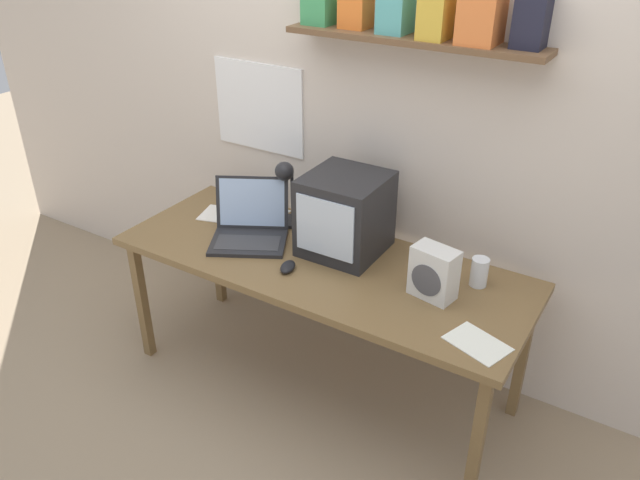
{
  "coord_description": "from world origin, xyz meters",
  "views": [
    {
      "loc": [
        1.27,
        -2.03,
        2.15
      ],
      "look_at": [
        0.0,
        0.0,
        0.81
      ],
      "focal_mm": 35.0,
      "sensor_mm": 36.0,
      "label": 1
    }
  ],
  "objects_px": {
    "crt_monitor": "(345,214)",
    "laptop": "(250,225)",
    "desk_lamp": "(287,187)",
    "loose_paper_near_monitor": "(477,343)",
    "space_heater": "(434,273)",
    "juice_glass": "(479,273)",
    "open_notebook": "(263,213)",
    "loose_paper_near_laptop": "(220,214)",
    "corner_desk": "(320,270)",
    "computer_mouse": "(288,267)"
  },
  "relations": [
    {
      "from": "crt_monitor",
      "to": "laptop",
      "type": "height_order",
      "value": "crt_monitor"
    },
    {
      "from": "desk_lamp",
      "to": "loose_paper_near_monitor",
      "type": "relative_size",
      "value": 1.33
    },
    {
      "from": "crt_monitor",
      "to": "space_heater",
      "type": "distance_m",
      "value": 0.51
    },
    {
      "from": "juice_glass",
      "to": "open_notebook",
      "type": "bearing_deg",
      "value": 177.17
    },
    {
      "from": "desk_lamp",
      "to": "loose_paper_near_laptop",
      "type": "relative_size",
      "value": 1.46
    },
    {
      "from": "corner_desk",
      "to": "juice_glass",
      "type": "distance_m",
      "value": 0.7
    },
    {
      "from": "space_heater",
      "to": "loose_paper_near_monitor",
      "type": "relative_size",
      "value": 0.86
    },
    {
      "from": "laptop",
      "to": "loose_paper_near_laptop",
      "type": "relative_size",
      "value": 1.96
    },
    {
      "from": "laptop",
      "to": "space_heater",
      "type": "height_order",
      "value": "laptop"
    },
    {
      "from": "corner_desk",
      "to": "space_heater",
      "type": "bearing_deg",
      "value": 0.16
    },
    {
      "from": "loose_paper_near_laptop",
      "to": "open_notebook",
      "type": "height_order",
      "value": "same"
    },
    {
      "from": "corner_desk",
      "to": "loose_paper_near_laptop",
      "type": "height_order",
      "value": "loose_paper_near_laptop"
    },
    {
      "from": "desk_lamp",
      "to": "loose_paper_near_laptop",
      "type": "height_order",
      "value": "desk_lamp"
    },
    {
      "from": "crt_monitor",
      "to": "open_notebook",
      "type": "bearing_deg",
      "value": 168.97
    },
    {
      "from": "loose_paper_near_monitor",
      "to": "loose_paper_near_laptop",
      "type": "bearing_deg",
      "value": 168.11
    },
    {
      "from": "loose_paper_near_monitor",
      "to": "space_heater",
      "type": "bearing_deg",
      "value": 142.48
    },
    {
      "from": "space_heater",
      "to": "loose_paper_near_monitor",
      "type": "bearing_deg",
      "value": -27.14
    },
    {
      "from": "corner_desk",
      "to": "laptop",
      "type": "distance_m",
      "value": 0.41
    },
    {
      "from": "desk_lamp",
      "to": "loose_paper_near_laptop",
      "type": "distance_m",
      "value": 0.42
    },
    {
      "from": "space_heater",
      "to": "loose_paper_near_laptop",
      "type": "bearing_deg",
      "value": -174.63
    },
    {
      "from": "juice_glass",
      "to": "loose_paper_near_monitor",
      "type": "distance_m",
      "value": 0.41
    },
    {
      "from": "space_heater",
      "to": "computer_mouse",
      "type": "relative_size",
      "value": 1.86
    },
    {
      "from": "open_notebook",
      "to": "corner_desk",
      "type": "bearing_deg",
      "value": -25.61
    },
    {
      "from": "corner_desk",
      "to": "laptop",
      "type": "relative_size",
      "value": 4.16
    },
    {
      "from": "corner_desk",
      "to": "desk_lamp",
      "type": "bearing_deg",
      "value": 147.42
    },
    {
      "from": "crt_monitor",
      "to": "desk_lamp",
      "type": "height_order",
      "value": "crt_monitor"
    },
    {
      "from": "corner_desk",
      "to": "desk_lamp",
      "type": "distance_m",
      "value": 0.45
    },
    {
      "from": "loose_paper_near_laptop",
      "to": "open_notebook",
      "type": "relative_size",
      "value": 1.07
    },
    {
      "from": "crt_monitor",
      "to": "loose_paper_near_monitor",
      "type": "relative_size",
      "value": 1.43
    },
    {
      "from": "corner_desk",
      "to": "juice_glass",
      "type": "bearing_deg",
      "value": 14.77
    },
    {
      "from": "laptop",
      "to": "loose_paper_near_monitor",
      "type": "relative_size",
      "value": 1.78
    },
    {
      "from": "juice_glass",
      "to": "loose_paper_near_monitor",
      "type": "bearing_deg",
      "value": -70.56
    },
    {
      "from": "juice_glass",
      "to": "loose_paper_near_laptop",
      "type": "xyz_separation_m",
      "value": [
        -1.34,
        -0.07,
        -0.05
      ]
    },
    {
      "from": "computer_mouse",
      "to": "loose_paper_near_monitor",
      "type": "distance_m",
      "value": 0.88
    },
    {
      "from": "corner_desk",
      "to": "crt_monitor",
      "type": "distance_m",
      "value": 0.28
    },
    {
      "from": "desk_lamp",
      "to": "loose_paper_near_laptop",
      "type": "bearing_deg",
      "value": -161.08
    },
    {
      "from": "computer_mouse",
      "to": "open_notebook",
      "type": "height_order",
      "value": "computer_mouse"
    },
    {
      "from": "crt_monitor",
      "to": "juice_glass",
      "type": "height_order",
      "value": "crt_monitor"
    },
    {
      "from": "loose_paper_near_laptop",
      "to": "juice_glass",
      "type": "bearing_deg",
      "value": 2.96
    },
    {
      "from": "corner_desk",
      "to": "open_notebook",
      "type": "relative_size",
      "value": 8.74
    },
    {
      "from": "laptop",
      "to": "loose_paper_near_laptop",
      "type": "height_order",
      "value": "laptop"
    },
    {
      "from": "desk_lamp",
      "to": "corner_desk",
      "type": "bearing_deg",
      "value": -27.56
    },
    {
      "from": "crt_monitor",
      "to": "loose_paper_near_laptop",
      "type": "bearing_deg",
      "value": -178.36
    },
    {
      "from": "juice_glass",
      "to": "space_heater",
      "type": "bearing_deg",
      "value": -127.02
    },
    {
      "from": "corner_desk",
      "to": "computer_mouse",
      "type": "distance_m",
      "value": 0.18
    },
    {
      "from": "laptop",
      "to": "desk_lamp",
      "type": "xyz_separation_m",
      "value": [
        0.08,
        0.2,
        0.14
      ]
    },
    {
      "from": "desk_lamp",
      "to": "loose_paper_near_monitor",
      "type": "bearing_deg",
      "value": -14.74
    },
    {
      "from": "open_notebook",
      "to": "computer_mouse",
      "type": "bearing_deg",
      "value": -42.69
    },
    {
      "from": "loose_paper_near_laptop",
      "to": "open_notebook",
      "type": "xyz_separation_m",
      "value": [
        0.18,
        0.13,
        0.0
      ]
    },
    {
      "from": "juice_glass",
      "to": "corner_desk",
      "type": "bearing_deg",
      "value": -165.23
    }
  ]
}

